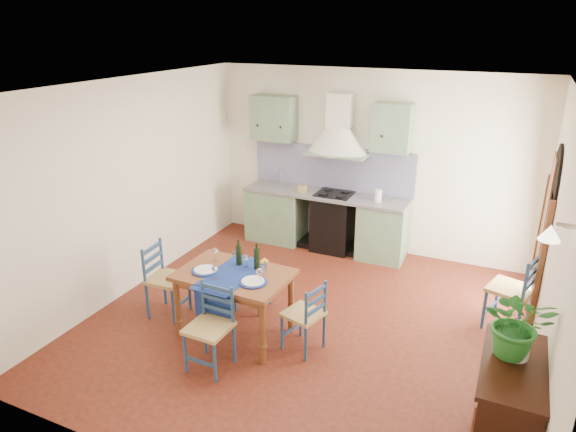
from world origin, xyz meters
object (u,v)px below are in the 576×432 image
object	(u,v)px
chair_near	(211,327)
sideboard	(507,408)
dining_table	(234,281)
potted_plant	(518,324)

from	to	relation	value
chair_near	sideboard	distance (m)	2.85
dining_table	sideboard	world-z (taller)	dining_table
dining_table	chair_near	world-z (taller)	dining_table
dining_table	chair_near	xyz separation A→B (m)	(0.07, -0.61, -0.23)
sideboard	potted_plant	bearing A→B (deg)	100.76
sideboard	dining_table	bearing A→B (deg)	167.16
dining_table	potted_plant	xyz separation A→B (m)	(2.89, -0.55, 0.52)
chair_near	potted_plant	size ratio (longest dim) A/B	1.56
sideboard	potted_plant	world-z (taller)	potted_plant
sideboard	chair_near	bearing A→B (deg)	178.94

